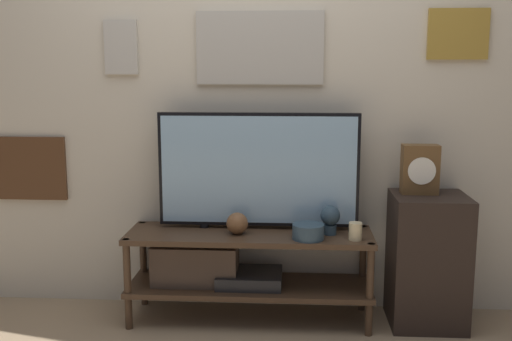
{
  "coord_description": "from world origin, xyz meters",
  "views": [
    {
      "loc": [
        0.24,
        -2.95,
        1.41
      ],
      "look_at": [
        0.04,
        0.24,
        0.85
      ],
      "focal_mm": 42.0,
      "sensor_mm": 36.0,
      "label": 1
    }
  ],
  "objects_px": {
    "candle_jar": "(355,231)",
    "decorative_bust": "(330,218)",
    "vase_round_glass": "(237,223)",
    "mantel_clock": "(420,169)",
    "television": "(258,170)",
    "vase_wide_bowl": "(308,232)"
  },
  "relations": [
    {
      "from": "vase_round_glass",
      "to": "vase_wide_bowl",
      "type": "height_order",
      "value": "vase_round_glass"
    },
    {
      "from": "vase_round_glass",
      "to": "candle_jar",
      "type": "height_order",
      "value": "vase_round_glass"
    },
    {
      "from": "vase_round_glass",
      "to": "mantel_clock",
      "type": "xyz_separation_m",
      "value": [
        0.99,
        0.09,
        0.3
      ]
    },
    {
      "from": "vase_round_glass",
      "to": "decorative_bust",
      "type": "height_order",
      "value": "decorative_bust"
    },
    {
      "from": "vase_wide_bowl",
      "to": "mantel_clock",
      "type": "height_order",
      "value": "mantel_clock"
    },
    {
      "from": "vase_round_glass",
      "to": "decorative_bust",
      "type": "relative_size",
      "value": 0.74
    },
    {
      "from": "television",
      "to": "vase_wide_bowl",
      "type": "height_order",
      "value": "television"
    },
    {
      "from": "candle_jar",
      "to": "decorative_bust",
      "type": "relative_size",
      "value": 0.58
    },
    {
      "from": "candle_jar",
      "to": "decorative_bust",
      "type": "xyz_separation_m",
      "value": [
        -0.13,
        0.1,
        0.05
      ]
    },
    {
      "from": "candle_jar",
      "to": "decorative_bust",
      "type": "height_order",
      "value": "decorative_bust"
    },
    {
      "from": "vase_wide_bowl",
      "to": "candle_jar",
      "type": "relative_size",
      "value": 1.81
    },
    {
      "from": "vase_wide_bowl",
      "to": "mantel_clock",
      "type": "distance_m",
      "value": 0.7
    },
    {
      "from": "television",
      "to": "vase_wide_bowl",
      "type": "xyz_separation_m",
      "value": [
        0.28,
        -0.19,
        -0.3
      ]
    },
    {
      "from": "television",
      "to": "decorative_bust",
      "type": "distance_m",
      "value": 0.48
    },
    {
      "from": "television",
      "to": "vase_round_glass",
      "type": "height_order",
      "value": "television"
    },
    {
      "from": "vase_round_glass",
      "to": "candle_jar",
      "type": "xyz_separation_m",
      "value": [
        0.63,
        -0.07,
        -0.01
      ]
    },
    {
      "from": "television",
      "to": "mantel_clock",
      "type": "relative_size",
      "value": 4.17
    },
    {
      "from": "vase_round_glass",
      "to": "decorative_bust",
      "type": "distance_m",
      "value": 0.51
    },
    {
      "from": "television",
      "to": "mantel_clock",
      "type": "distance_m",
      "value": 0.88
    },
    {
      "from": "television",
      "to": "vase_round_glass",
      "type": "xyz_separation_m",
      "value": [
        -0.11,
        -0.12,
        -0.28
      ]
    },
    {
      "from": "vase_wide_bowl",
      "to": "decorative_bust",
      "type": "relative_size",
      "value": 1.05
    },
    {
      "from": "television",
      "to": "candle_jar",
      "type": "height_order",
      "value": "television"
    }
  ]
}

